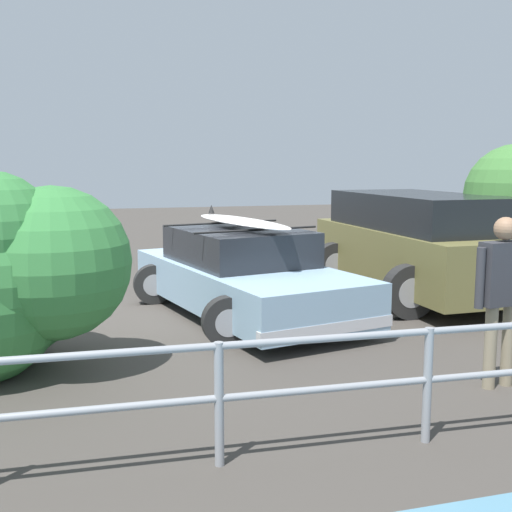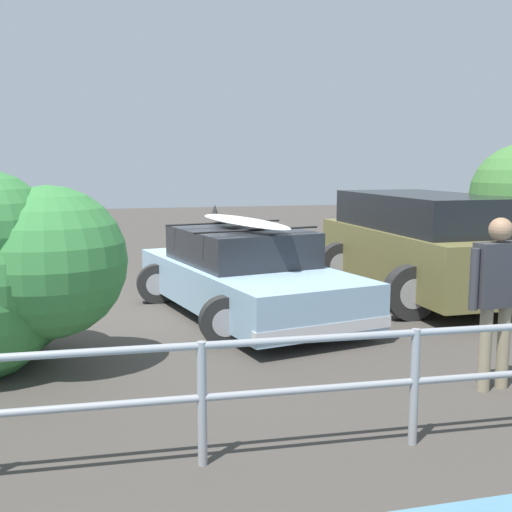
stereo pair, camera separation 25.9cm
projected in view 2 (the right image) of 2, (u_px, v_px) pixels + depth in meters
name	position (u px, v px, depth m)	size (l,w,h in m)	color
ground_plane	(194.00, 311.00, 9.59)	(44.00, 44.00, 0.02)	#423D38
sedan_car	(244.00, 274.00, 9.29)	(2.97, 4.64, 1.53)	#8CADC6
suv_car	(423.00, 244.00, 10.40)	(2.65, 4.51, 1.70)	brown
person_bystander	(497.00, 288.00, 6.13)	(0.65, 0.25, 1.68)	gray
railing_fence	(202.00, 383.00, 4.62)	(10.04, 0.44, 0.93)	gray
bush_near_left	(0.00, 278.00, 6.74)	(2.47, 2.29, 2.20)	#4C3828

